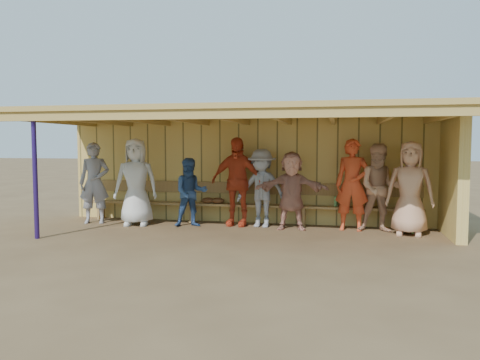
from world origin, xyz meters
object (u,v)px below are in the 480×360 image
at_px(player_d, 237,182).
at_px(player_h, 410,188).
at_px(bench, 247,200).
at_px(player_g, 352,185).
at_px(player_c, 191,192).
at_px(player_f, 292,191).
at_px(player_b, 136,182).
at_px(player_a, 94,183).
at_px(player_e, 262,188).
at_px(player_extra, 380,188).

xyz_separation_m(player_d, player_h, (3.59, -0.37, -0.04)).
bearing_deg(bench, player_g, -8.87).
xyz_separation_m(player_c, player_f, (2.19, 0.11, 0.08)).
xyz_separation_m(player_b, player_h, (5.78, 0.04, -0.03)).
bearing_deg(player_g, player_h, -11.17).
bearing_deg(player_a, player_g, -12.06).
height_order(player_d, player_h, player_d).
height_order(player_f, player_g, player_g).
relative_size(player_e, player_extra, 0.93).
height_order(player_f, player_extra, player_extra).
distance_m(player_a, player_e, 3.82).
height_order(player_a, player_h, player_h).
relative_size(player_a, player_b, 0.96).
bearing_deg(player_h, player_d, -177.76).
height_order(player_extra, bench, player_extra).
bearing_deg(player_h, player_g, 172.08).
xyz_separation_m(player_b, player_c, (1.24, 0.08, -0.22)).
bearing_deg(player_h, bench, 176.93).
distance_m(player_a, player_d, 3.26).
bearing_deg(player_extra, player_h, -24.35).
bearing_deg(player_extra, player_d, 177.98).
height_order(player_e, player_g, player_g).
xyz_separation_m(player_f, player_extra, (1.80, 0.10, 0.08)).
bearing_deg(player_d, player_f, -5.47).
distance_m(player_e, player_extra, 2.47).
distance_m(player_extra, bench, 2.92).
bearing_deg(player_d, player_extra, 2.47).
bearing_deg(player_d, player_h, -1.19).
relative_size(player_b, player_d, 0.99).
relative_size(player_c, bench, 0.20).
distance_m(player_e, player_g, 1.92).
xyz_separation_m(player_extra, bench, (-2.86, 0.43, -0.38)).
relative_size(player_a, player_g, 0.96).
distance_m(player_b, player_d, 2.24).
height_order(player_b, player_e, player_b).
bearing_deg(player_extra, player_g, 173.47).
bearing_deg(player_g, bench, 176.06).
distance_m(player_b, player_e, 2.79).
distance_m(player_c, player_e, 1.55).
bearing_deg(player_d, player_b, -164.57).
bearing_deg(player_e, player_g, 5.79).
bearing_deg(player_d, bench, 64.81).
distance_m(player_d, player_e, 0.59).
distance_m(player_a, player_f, 4.48).
height_order(player_b, player_c, player_b).
xyz_separation_m(player_a, player_g, (5.72, 0.31, 0.03)).
relative_size(player_e, bench, 0.22).
relative_size(player_h, player_extra, 1.03).
relative_size(player_c, player_h, 0.81).
xyz_separation_m(player_b, bench, (2.37, 0.72, -0.44)).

